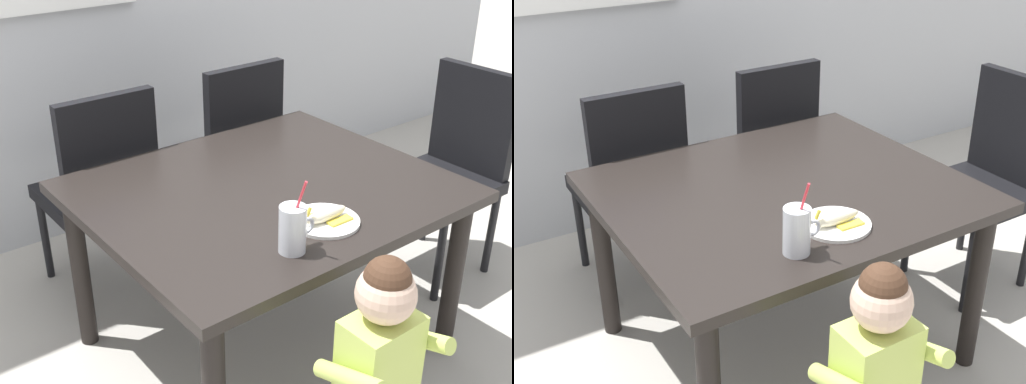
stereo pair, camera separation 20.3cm
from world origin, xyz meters
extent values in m
plane|color=#B7B2A8|center=(0.00, 0.00, 0.00)|extent=(24.00, 24.00, 0.00)
cube|color=black|center=(0.00, 0.00, 0.70)|extent=(1.27, 1.08, 0.04)
cylinder|color=black|center=(0.56, -0.46, 0.34)|extent=(0.07, 0.07, 0.68)
cylinder|color=black|center=(-0.56, 0.46, 0.34)|extent=(0.07, 0.07, 0.68)
cylinder|color=black|center=(0.56, 0.46, 0.34)|extent=(0.07, 0.07, 0.68)
cube|color=black|center=(-0.31, 0.83, 0.45)|extent=(0.44, 0.44, 0.06)
cube|color=black|center=(-0.31, 0.63, 0.72)|extent=(0.42, 0.05, 0.48)
cylinder|color=black|center=(-0.12, 1.02, 0.21)|extent=(0.04, 0.04, 0.42)
cylinder|color=black|center=(-0.50, 1.02, 0.21)|extent=(0.04, 0.04, 0.42)
cylinder|color=black|center=(-0.12, 0.64, 0.21)|extent=(0.04, 0.04, 0.42)
cylinder|color=black|center=(-0.50, 0.64, 0.21)|extent=(0.04, 0.04, 0.42)
cube|color=black|center=(0.38, 0.83, 0.45)|extent=(0.44, 0.44, 0.06)
cube|color=black|center=(0.38, 0.63, 0.72)|extent=(0.42, 0.05, 0.48)
cylinder|color=black|center=(0.57, 1.02, 0.21)|extent=(0.04, 0.04, 0.42)
cylinder|color=black|center=(0.19, 1.02, 0.21)|extent=(0.04, 0.04, 0.42)
cylinder|color=black|center=(0.57, 0.64, 0.21)|extent=(0.04, 0.04, 0.42)
cylinder|color=black|center=(0.19, 0.64, 0.21)|extent=(0.04, 0.04, 0.42)
cube|color=black|center=(0.99, -0.04, 0.45)|extent=(0.44, 0.44, 0.06)
cube|color=black|center=(1.19, -0.04, 0.72)|extent=(0.05, 0.42, 0.48)
cylinder|color=black|center=(0.80, 0.15, 0.21)|extent=(0.04, 0.04, 0.42)
cylinder|color=black|center=(0.80, -0.23, 0.21)|extent=(0.04, 0.04, 0.42)
cylinder|color=black|center=(1.18, 0.15, 0.21)|extent=(0.04, 0.04, 0.42)
cylinder|color=black|center=(1.18, -0.23, 0.21)|extent=(0.04, 0.04, 0.42)
cube|color=#C6DB66|center=(-0.16, -0.72, 0.49)|extent=(0.22, 0.15, 0.30)
sphere|color=beige|center=(-0.16, -0.72, 0.72)|extent=(0.17, 0.17, 0.17)
sphere|color=#472D1E|center=(-0.16, -0.72, 0.77)|extent=(0.13, 0.13, 0.13)
cylinder|color=#C6DB66|center=(-0.30, -0.74, 0.52)|extent=(0.05, 0.24, 0.13)
cylinder|color=#C6DB66|center=(-0.02, -0.74, 0.52)|extent=(0.05, 0.24, 0.13)
cylinder|color=silver|center=(-0.21, -0.39, 0.79)|extent=(0.08, 0.08, 0.15)
cylinder|color=beige|center=(-0.21, -0.39, 0.76)|extent=(0.07, 0.07, 0.08)
torus|color=silver|center=(-0.16, -0.39, 0.79)|extent=(0.06, 0.01, 0.06)
cylinder|color=#E5333F|center=(-0.21, -0.40, 0.86)|extent=(0.01, 0.08, 0.21)
cylinder|color=white|center=(-0.01, -0.33, 0.73)|extent=(0.23, 0.23, 0.01)
ellipsoid|color=#F4EAC6|center=(-0.02, -0.33, 0.75)|extent=(0.17, 0.05, 0.04)
cube|color=yellow|center=(0.01, -0.37, 0.74)|extent=(0.09, 0.03, 0.01)
cube|color=yellow|center=(0.00, -0.29, 0.74)|extent=(0.09, 0.03, 0.01)
cylinder|color=yellow|center=(-0.09, -0.33, 0.79)|extent=(0.02, 0.01, 0.03)
camera|label=1|loc=(-1.33, -1.66, 1.76)|focal=46.03mm
camera|label=2|loc=(-1.17, -1.78, 1.76)|focal=46.03mm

